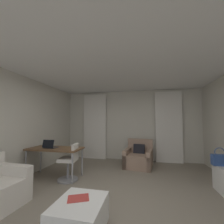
% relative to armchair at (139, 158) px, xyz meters
% --- Properties ---
extents(ground_plane, '(12.00, 12.00, 0.00)m').
position_rel_armchair_xyz_m(ground_plane, '(-0.33, -2.24, -0.27)').
color(ground_plane, gray).
extents(wall_window, '(5.12, 0.06, 2.60)m').
position_rel_armchair_xyz_m(wall_window, '(-0.33, 0.79, 1.03)').
color(wall_window, beige).
rests_on(wall_window, ground).
extents(wall_left, '(0.06, 6.12, 2.60)m').
position_rel_armchair_xyz_m(wall_left, '(-2.86, -2.24, 1.03)').
color(wall_left, beige).
rests_on(wall_left, ground).
extents(ceiling, '(5.12, 6.12, 0.06)m').
position_rel_armchair_xyz_m(ceiling, '(-0.33, -2.24, 2.36)').
color(ceiling, white).
rests_on(ceiling, wall_left).
extents(curtain_left_panel, '(0.90, 0.06, 2.50)m').
position_rel_armchair_xyz_m(curtain_left_panel, '(-1.71, 0.66, 0.98)').
color(curtain_left_panel, silver).
rests_on(curtain_left_panel, ground).
extents(curtain_right_panel, '(0.90, 0.06, 2.50)m').
position_rel_armchair_xyz_m(curtain_right_panel, '(1.04, 0.66, 0.98)').
color(curtain_right_panel, silver).
rests_on(curtain_right_panel, ground).
extents(armchair, '(0.94, 0.98, 0.83)m').
position_rel_armchair_xyz_m(armchair, '(0.00, 0.00, 0.00)').
color(armchair, '#997A66').
rests_on(armchair, ground).
extents(desk, '(1.36, 0.64, 0.75)m').
position_rel_armchair_xyz_m(desk, '(-2.08, -1.38, 0.41)').
color(desk, brown).
rests_on(desk, ground).
extents(desk_chair, '(0.48, 0.48, 0.88)m').
position_rel_armchair_xyz_m(desk_chair, '(-1.62, -1.47, 0.12)').
color(desk_chair, gray).
rests_on(desk_chair, ground).
extents(laptop, '(0.33, 0.26, 0.22)m').
position_rel_armchair_xyz_m(laptop, '(-2.20, -1.43, 0.52)').
color(laptop, '#2D2D33').
rests_on(laptop, desk).
extents(coffee_table, '(0.62, 0.70, 0.38)m').
position_rel_armchair_xyz_m(coffee_table, '(-0.67, -2.95, -0.08)').
color(coffee_table, white).
rests_on(coffee_table, ground).
extents(magazine_open, '(0.34, 0.30, 0.01)m').
position_rel_armchair_xyz_m(magazine_open, '(-0.72, -2.89, 0.12)').
color(magazine_open, '#B73833').
rests_on(magazine_open, coffee_table).
extents(handbag_primary, '(0.30, 0.14, 0.37)m').
position_rel_armchair_xyz_m(handbag_primary, '(1.71, -1.31, 0.37)').
color(handbag_primary, '#335193').
rests_on(handbag_primary, tv_console).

